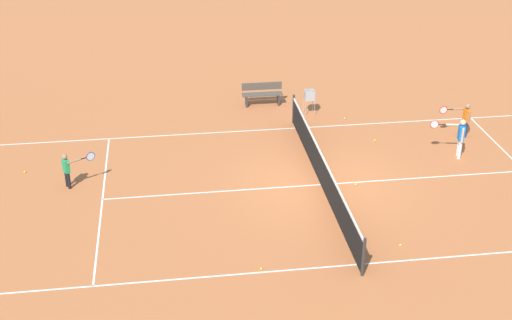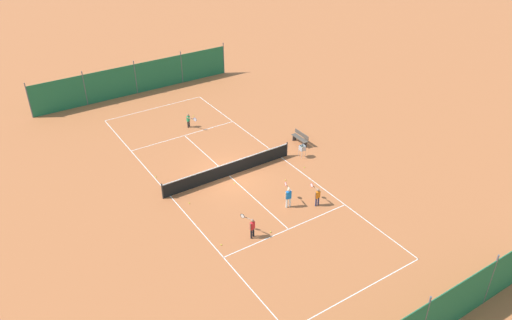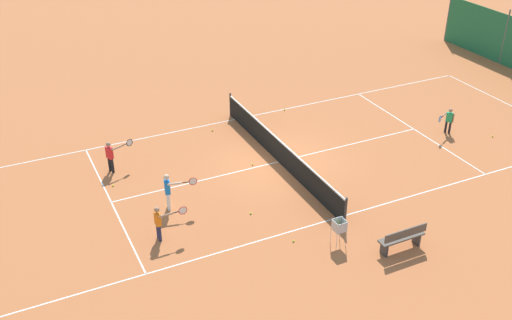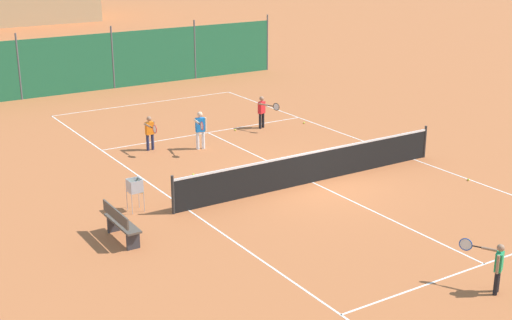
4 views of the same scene
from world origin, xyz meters
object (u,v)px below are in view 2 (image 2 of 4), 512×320
Objects in this scene: tennis_ball_near_corner at (189,203)px; courtside_bench at (300,138)px; tennis_ball_alley_right at (286,180)px; tennis_ball_service_box at (156,177)px; player_far_service at (317,195)px; tennis_ball_mid_court at (221,245)px; tennis_ball_alley_left at (304,167)px; tennis_ball_by_net_left at (193,116)px; tennis_ball_by_net_right at (235,183)px; player_near_baseline at (189,120)px; tennis_ball_far_corner at (271,232)px; tennis_net at (229,169)px; ball_hopper at (302,149)px; player_far_baseline at (288,196)px; player_near_service at (252,226)px.

courtside_bench is (-9.82, -2.15, 0.42)m from tennis_ball_near_corner.
tennis_ball_service_box is (6.68, -4.81, 0.00)m from tennis_ball_alley_right.
tennis_ball_mid_court is at bearing 0.31° from player_far_service.
tennis_ball_alley_left is 1.00× the size of tennis_ball_by_net_left.
player_near_baseline is at bearing -97.27° from tennis_ball_by_net_right.
player_far_service is 0.78× the size of courtside_bench.
tennis_ball_by_net_right is at bearing -98.84° from tennis_ball_far_corner.
courtside_bench is at bearing -138.08° from tennis_ball_alley_right.
player_far_service is 3.78m from tennis_ball_far_corner.
tennis_net reaches higher than tennis_ball_service_box.
tennis_ball_mid_court and tennis_ball_service_box have the same top height.
tennis_ball_by_net_left is 1.00× the size of tennis_ball_alley_right.
tennis_ball_near_corner is at bearing 3.86° from ball_hopper.
tennis_net reaches higher than ball_hopper.
player_far_baseline is 19.78× the size of tennis_ball_by_net_left.
player_near_baseline reaches higher than tennis_ball_service_box.
player_near_baseline is 9.21m from ball_hopper.
ball_hopper is at bearing -118.59° from player_far_service.
tennis_ball_by_net_left is at bearing -101.17° from tennis_ball_far_corner.
ball_hopper is (-4.42, 8.08, 0.02)m from player_near_baseline.
player_far_service is 17.84× the size of tennis_ball_by_net_left.
player_near_service is 4.80m from tennis_ball_near_corner.
player_near_service is 18.46× the size of tennis_ball_far_corner.
tennis_ball_near_corner is (4.35, 8.67, -0.61)m from player_near_baseline.
tennis_ball_alley_left is 1.00× the size of tennis_ball_by_net_right.
ball_hopper reaches higher than tennis_ball_service_box.
courtside_bench reaches higher than tennis_ball_far_corner.
player_far_service is at bearing -179.69° from tennis_ball_mid_court.
player_near_baseline is 9.98m from tennis_ball_alley_left.
player_far_baseline is 19.78× the size of tennis_ball_near_corner.
player_far_baseline is 13.59m from tennis_ball_by_net_left.
tennis_ball_service_box is (0.52, -3.68, 0.00)m from tennis_ball_near_corner.
player_near_baseline is at bearing -109.68° from tennis_ball_mid_court.
tennis_ball_by_net_right is at bearing -128.07° from tennis_ball_mid_court.
tennis_ball_far_corner and tennis_ball_service_box have the same top height.
tennis_ball_alley_right is (0.00, -3.06, -0.66)m from player_far_service.
tennis_ball_service_box is at bearing -26.32° from tennis_ball_alley_left.
tennis_net is 1.12m from tennis_ball_by_net_right.
player_near_service is (2.02, 5.83, 0.21)m from tennis_net.
tennis_ball_near_corner is at bearing -35.97° from player_far_baseline.
tennis_ball_near_corner is at bearing -34.19° from player_far_service.
player_far_baseline reaches higher than ball_hopper.
tennis_net is at bearing 7.62° from courtside_bench.
ball_hopper is (-6.28, -5.37, 0.63)m from tennis_ball_far_corner.
player_far_baseline is 5.06m from tennis_ball_mid_court.
tennis_ball_far_corner is (-2.49, 4.78, 0.00)m from tennis_ball_near_corner.
tennis_ball_by_net_right is (1.07, 8.37, -0.61)m from player_near_baseline.
tennis_ball_service_box is at bearing -41.63° from tennis_ball_by_net_right.
courtside_bench reaches higher than tennis_ball_service_box.
courtside_bench is at bearing -147.67° from tennis_ball_mid_court.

